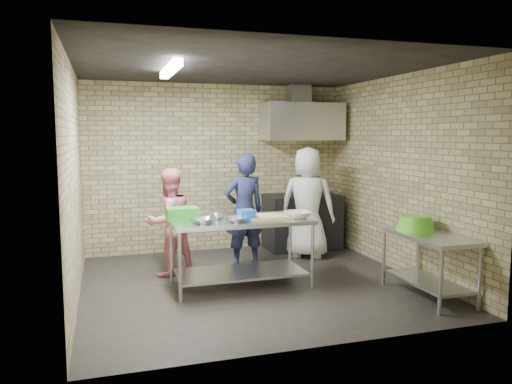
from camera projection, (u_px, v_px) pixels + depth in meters
floor at (253, 283)px, 6.31m from camera, size 4.20×4.20×0.00m
ceiling at (253, 68)px, 6.00m from camera, size 4.20×4.20×0.00m
back_wall at (218, 168)px, 8.05m from camera, size 4.20×0.06×2.70m
front_wall at (320, 197)px, 4.25m from camera, size 4.20×0.06×2.70m
left_wall at (74, 183)px, 5.53m from camera, size 0.06×4.00×2.70m
right_wall at (399, 174)px, 6.77m from camera, size 0.06×4.00×2.70m
prep_table at (240, 253)px, 6.14m from camera, size 1.72×0.86×0.86m
side_counter at (428, 265)px, 5.75m from camera, size 0.60×1.20×0.75m
stove at (302, 222)px, 8.22m from camera, size 1.20×0.70×0.90m
range_hood at (302, 122)px, 8.07m from camera, size 1.30×0.60×0.60m
hood_duct at (299, 95)px, 8.16m from camera, size 0.35×0.30×0.30m
wall_shelf at (314, 133)px, 8.36m from camera, size 0.80×0.20×0.04m
fluorescent_fixture at (170, 69)px, 5.71m from camera, size 0.10×1.25×0.08m
green_crate at (182, 214)px, 5.99m from camera, size 0.38×0.29×0.15m
blue_tub at (246, 215)px, 6.00m from camera, size 0.19×0.19×0.12m
cutting_board at (268, 216)px, 6.17m from camera, size 0.52×0.40×0.03m
mixing_bowl_a at (204, 221)px, 5.75m from camera, size 0.29×0.29×0.07m
mixing_bowl_b at (216, 217)px, 6.05m from camera, size 0.22×0.22×0.06m
mixing_bowl_c at (237, 220)px, 5.85m from camera, size 0.27×0.27×0.06m
ceramic_bowl at (298, 215)px, 6.15m from camera, size 0.36×0.36×0.08m
green_basin at (415, 223)px, 5.93m from camera, size 0.46×0.46×0.17m
bottle_red at (300, 126)px, 8.28m from camera, size 0.07×0.07×0.18m
bottle_green at (322, 127)px, 8.40m from camera, size 0.06×0.06×0.15m
man_navy at (244, 211)px, 7.03m from camera, size 0.63×0.45×1.62m
woman_pink at (169, 222)px, 6.63m from camera, size 0.86×0.79×1.44m
woman_white at (308, 203)px, 7.58m from camera, size 0.99×0.88×1.70m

